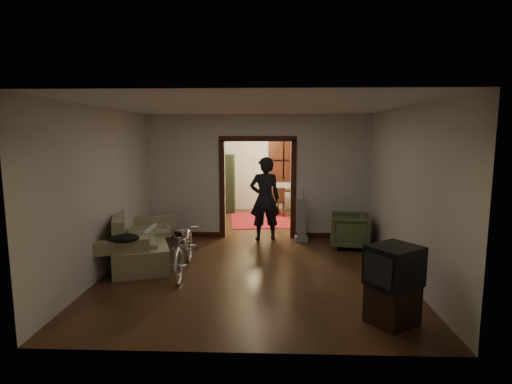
{
  "coord_description": "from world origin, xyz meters",
  "views": [
    {
      "loc": [
        0.29,
        -8.27,
        2.34
      ],
      "look_at": [
        0.0,
        -0.3,
        1.2
      ],
      "focal_mm": 28.0,
      "sensor_mm": 36.0,
      "label": 1
    }
  ],
  "objects_px": {
    "person": "(265,199)",
    "locker": "(220,183)",
    "sofa": "(139,236)",
    "desk": "(292,201)",
    "bicycle": "(185,246)",
    "armchair": "(350,231)"
  },
  "relations": [
    {
      "from": "person",
      "to": "locker",
      "type": "relative_size",
      "value": 1.05
    },
    {
      "from": "bicycle",
      "to": "sofa",
      "type": "bearing_deg",
      "value": 146.47
    },
    {
      "from": "bicycle",
      "to": "desk",
      "type": "height_order",
      "value": "bicycle"
    },
    {
      "from": "sofa",
      "to": "locker",
      "type": "bearing_deg",
      "value": 59.43
    },
    {
      "from": "sofa",
      "to": "locker",
      "type": "distance_m",
      "value": 4.93
    },
    {
      "from": "desk",
      "to": "sofa",
      "type": "bearing_deg",
      "value": -132.96
    },
    {
      "from": "sofa",
      "to": "armchair",
      "type": "xyz_separation_m",
      "value": [
        4.1,
        1.08,
        -0.11
      ]
    },
    {
      "from": "sofa",
      "to": "person",
      "type": "relative_size",
      "value": 1.1
    },
    {
      "from": "person",
      "to": "locker",
      "type": "distance_m",
      "value": 3.48
    },
    {
      "from": "locker",
      "to": "desk",
      "type": "xyz_separation_m",
      "value": [
        2.18,
        -0.03,
        -0.54
      ]
    },
    {
      "from": "person",
      "to": "desk",
      "type": "xyz_separation_m",
      "value": [
        0.78,
        3.17,
        -0.58
      ]
    },
    {
      "from": "sofa",
      "to": "person",
      "type": "bearing_deg",
      "value": 15.44
    },
    {
      "from": "bicycle",
      "to": "locker",
      "type": "xyz_separation_m",
      "value": [
        -0.05,
        5.38,
        0.43
      ]
    },
    {
      "from": "bicycle",
      "to": "desk",
      "type": "xyz_separation_m",
      "value": [
        2.13,
        5.35,
        -0.11
      ]
    },
    {
      "from": "bicycle",
      "to": "armchair",
      "type": "height_order",
      "value": "bicycle"
    },
    {
      "from": "sofa",
      "to": "bicycle",
      "type": "xyz_separation_m",
      "value": [
        0.97,
        -0.56,
        -0.01
      ]
    },
    {
      "from": "sofa",
      "to": "bicycle",
      "type": "relative_size",
      "value": 1.18
    },
    {
      "from": "bicycle",
      "to": "desk",
      "type": "distance_m",
      "value": 5.76
    },
    {
      "from": "armchair",
      "to": "bicycle",
      "type": "bearing_deg",
      "value": -53.02
    },
    {
      "from": "locker",
      "to": "desk",
      "type": "distance_m",
      "value": 2.24
    },
    {
      "from": "person",
      "to": "desk",
      "type": "distance_m",
      "value": 3.31
    },
    {
      "from": "person",
      "to": "locker",
      "type": "bearing_deg",
      "value": -77.39
    }
  ]
}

